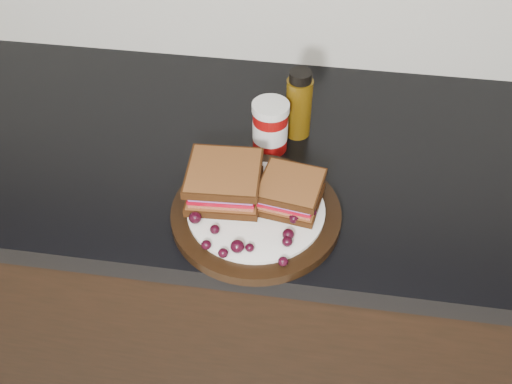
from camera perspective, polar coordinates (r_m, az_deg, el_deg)
base_cabinets at (r=1.43m, az=-1.93°, el=-9.87°), size 3.96×0.58×0.86m
countertop at (r=1.09m, az=-2.49°, el=3.85°), size 3.98×0.60×0.04m
plate at (r=0.94m, az=0.00°, el=-2.20°), size 0.28×0.28×0.02m
sandwich_left at (r=0.94m, az=-3.18°, el=1.04°), size 0.13×0.13×0.05m
sandwich_right at (r=0.92m, az=3.47°, el=-0.00°), size 0.11×0.11×0.04m
grape_0 at (r=0.91m, az=-6.11°, el=-2.57°), size 0.02×0.02×0.02m
grape_1 at (r=0.89m, az=-4.14°, el=-3.76°), size 0.02×0.02×0.01m
grape_2 at (r=0.87m, az=-5.00°, el=-5.29°), size 0.02×0.02×0.01m
grape_3 at (r=0.86m, az=-3.31°, el=-6.12°), size 0.02×0.02×0.01m
grape_4 at (r=0.86m, az=-1.88°, el=-5.46°), size 0.02×0.02×0.02m
grape_5 at (r=0.87m, az=-0.63°, el=-5.59°), size 0.01×0.01×0.01m
grape_6 at (r=0.85m, az=2.72°, el=-6.95°), size 0.02×0.02×0.01m
grape_7 at (r=0.87m, az=3.14°, el=-4.97°), size 0.02×0.02×0.02m
grape_8 at (r=0.88m, az=3.25°, el=-4.26°), size 0.02×0.02×0.02m
grape_9 at (r=0.90m, az=3.82°, el=-2.64°), size 0.02×0.02×0.02m
grape_10 at (r=0.91m, az=5.46°, el=-2.01°), size 0.02×0.02×0.02m
grape_11 at (r=0.93m, az=3.51°, el=-1.13°), size 0.02×0.02×0.02m
grape_12 at (r=0.94m, az=4.80°, el=-0.30°), size 0.02×0.02×0.02m
grape_13 at (r=0.98m, az=-2.96°, el=1.74°), size 0.02×0.02×0.02m
grape_14 at (r=0.95m, az=-3.63°, el=0.47°), size 0.02×0.02×0.02m
grape_15 at (r=0.94m, az=-3.23°, el=-0.20°), size 0.02×0.02×0.02m
grape_16 at (r=0.93m, az=-5.62°, el=-1.07°), size 0.02×0.02×0.01m
grape_17 at (r=0.95m, az=-2.36°, el=0.54°), size 0.02×0.02×0.02m
grape_18 at (r=0.96m, az=-5.13°, el=0.57°), size 0.02×0.02×0.02m
grape_19 at (r=0.95m, az=-5.08°, el=0.20°), size 0.02×0.02×0.02m
condiment_jar at (r=1.05m, az=1.43°, el=6.56°), size 0.07×0.07×0.10m
oil_bottle at (r=1.07m, az=4.30°, el=8.80°), size 0.05×0.05×0.14m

